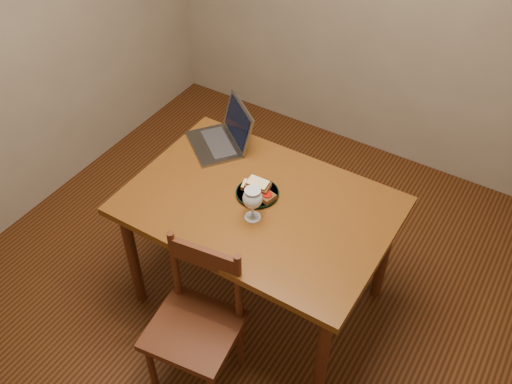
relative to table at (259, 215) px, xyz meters
The scene contains 9 objects.
floor 0.67m from the table, 159.98° to the left, with size 3.20×3.20×0.02m, color black.
table is the anchor object (origin of this frame).
chair 0.60m from the table, 89.18° to the right, with size 0.45×0.44×0.43m.
plate 0.11m from the table, 130.11° to the left, with size 0.22×0.22×0.02m, color black.
sandwich_cheese 0.15m from the table, 143.01° to the left, with size 0.10×0.06×0.03m, color #381E0C, non-canonical shape.
sandwich_tomato 0.13m from the table, 86.27° to the left, with size 0.12×0.07×0.04m, color #381E0C, non-canonical shape.
sandwich_top 0.16m from the table, 127.15° to the left, with size 0.12×0.07×0.04m, color #381E0C, non-canonical shape.
milk_glass 0.21m from the table, 75.35° to the right, with size 0.09×0.09×0.18m, color white, non-canonical shape.
laptop 0.53m from the table, 143.13° to the left, with size 0.44×0.43×0.23m.
Camera 1 is at (1.11, -1.74, 2.70)m, focal length 40.00 mm.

